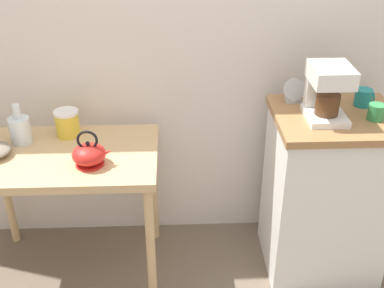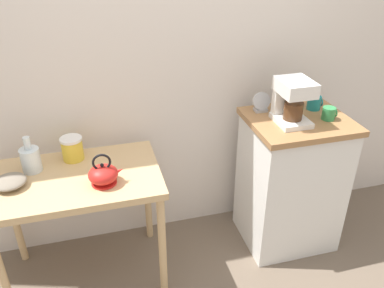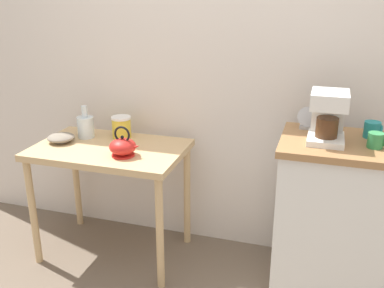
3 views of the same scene
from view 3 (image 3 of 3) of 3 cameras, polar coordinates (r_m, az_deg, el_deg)
name	(u,v)px [view 3 (image 3 of 3)]	position (r m, az deg, el deg)	size (l,w,h in m)	color
ground_plane	(208,273)	(2.81, 2.10, -16.33)	(8.00, 8.00, 0.00)	#6B5B4C
back_wall	(248,31)	(2.70, 7.21, 14.21)	(4.40, 0.10, 2.80)	silver
wooden_table	(110,161)	(2.76, -10.50, -2.20)	(0.91, 0.58, 0.74)	tan
kitchen_counter	(331,219)	(2.56, 17.49, -9.18)	(0.60, 0.51, 0.91)	white
bowl_stoneware	(61,138)	(2.86, -16.52, 0.80)	(0.17, 0.17, 0.05)	gray
teakettle	(123,147)	(2.55, -8.86, -0.33)	(0.19, 0.15, 0.18)	red
glass_carafe_vase	(86,126)	(2.90, -13.54, 2.24)	(0.10, 0.10, 0.21)	silver
canister_enamel	(121,127)	(2.86, -9.07, 2.19)	(0.12, 0.12, 0.14)	gold
coffee_maker	(328,114)	(2.33, 17.14, 3.74)	(0.18, 0.22, 0.26)	white
mug_tall_green	(376,140)	(2.33, 22.62, 0.44)	(0.08, 0.08, 0.08)	#338C4C
mug_dark_teal	(372,130)	(2.48, 22.22, 1.71)	(0.09, 0.08, 0.09)	teal
table_clock	(307,119)	(2.52, 14.64, 3.12)	(0.11, 0.06, 0.12)	#B2B5BA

